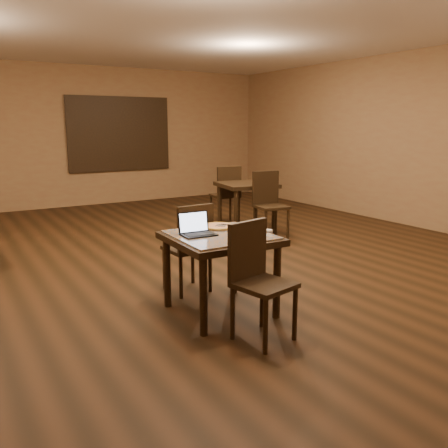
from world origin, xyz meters
TOP-DOWN VIEW (x-y plane):
  - ground at (0.00, 0.00)m, footprint 10.00×10.00m
  - wall_back at (0.00, 5.00)m, footprint 8.00×0.02m
  - wall_right at (4.00, 0.00)m, footprint 0.02×10.00m
  - ceiling at (0.00, 0.00)m, footprint 8.00×10.00m
  - mural at (0.50, 4.96)m, footprint 2.34×0.05m
  - tiled_table at (-0.91, -1.82)m, footprint 0.94×0.94m
  - chair_main_near at (-0.93, -2.44)m, footprint 0.51×0.51m
  - chair_main_far at (-0.90, -1.21)m, footprint 0.44×0.44m
  - laptop at (-1.11, -1.73)m, footprint 0.31×0.25m
  - plate at (-0.69, -2.00)m, footprint 0.23×0.23m
  - pizza_slice at (-0.69, -2.00)m, footprint 0.27×0.27m
  - pizza_pan at (-0.79, -1.58)m, footprint 0.37×0.37m
  - pizza_whole at (-0.79, -1.58)m, footprint 0.33×0.33m
  - spatula at (-0.77, -1.60)m, footprint 0.22×0.24m
  - napkin_roll at (-0.51, -1.96)m, footprint 0.12×0.15m
  - other_table_a at (1.30, 1.03)m, footprint 0.98×0.98m
  - other_table_a_chair_near at (1.31, 0.42)m, footprint 0.51×0.51m
  - other_table_a_chair_far at (1.28, 1.64)m, footprint 0.51×0.51m

SIDE VIEW (x-z plane):
  - ground at x=0.00m, z-range 0.00..0.00m
  - chair_main_far at x=-0.90m, z-range 0.06..1.02m
  - chair_main_near at x=-0.93m, z-range 0.06..1.04m
  - other_table_a_chair_near at x=1.31m, z-range 0.07..1.11m
  - other_table_a_chair_far at x=1.28m, z-range 0.07..1.11m
  - tiled_table at x=-0.91m, z-range 0.28..1.04m
  - other_table_a at x=1.30m, z-range 0.27..1.07m
  - pizza_pan at x=-0.79m, z-range 0.76..0.77m
  - plate at x=-0.69m, z-range 0.76..0.78m
  - napkin_roll at x=-0.51m, z-range 0.76..0.80m
  - pizza_whole at x=-0.79m, z-range 0.77..0.79m
  - pizza_slice at x=-0.69m, z-range 0.78..0.80m
  - spatula at x=-0.77m, z-range 0.79..0.79m
  - laptop at x=-1.11m, z-range 0.71..0.92m
  - wall_back at x=0.00m, z-range 0.00..3.00m
  - wall_right at x=4.00m, z-range 0.00..3.00m
  - mural at x=0.50m, z-range 0.73..2.37m
  - ceiling at x=0.00m, z-range 2.99..3.01m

